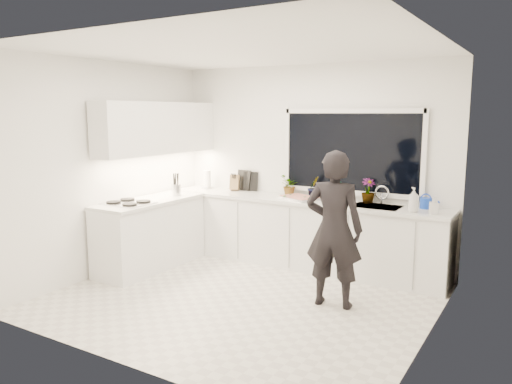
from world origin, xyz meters
The scene contains 25 objects.
floor centered at (0.00, 0.00, -0.01)m, with size 4.00×3.50×0.02m, color beige.
wall_back centered at (0.00, 1.76, 1.35)m, with size 4.00×0.02×2.70m, color white.
wall_left centered at (-2.01, 0.00, 1.35)m, with size 0.02×3.50×2.70m, color white.
wall_right centered at (2.01, 0.00, 1.35)m, with size 0.02×3.50×2.70m, color white.
ceiling centered at (0.00, 0.00, 2.71)m, with size 4.00×3.50×0.02m, color white.
window centered at (0.60, 1.73, 1.55)m, with size 1.80×0.02×1.00m, color black.
base_cabinets_back centered at (0.00, 1.45, 0.44)m, with size 3.92×0.58×0.88m, color white.
base_cabinets_left centered at (-1.67, 0.35, 0.44)m, with size 0.58×1.60×0.88m, color white.
countertop_back centered at (0.00, 1.44, 0.90)m, with size 3.94×0.62×0.04m, color silver.
countertop_left centered at (-1.67, 0.35, 0.90)m, with size 0.62×1.60×0.04m, color silver.
upper_cabinets centered at (-1.79, 0.70, 1.85)m, with size 0.34×2.10×0.70m, color white.
sink centered at (1.05, 1.45, 0.87)m, with size 0.58×0.42×0.14m, color silver.
faucet centered at (1.05, 1.65, 1.03)m, with size 0.03×0.03×0.22m, color silver.
stovetop centered at (-1.69, 0.00, 0.94)m, with size 0.56×0.48×0.03m, color black.
person centered at (0.94, 0.35, 0.84)m, with size 0.61×0.40×1.68m, color black.
pizza_tray centered at (0.01, 1.42, 0.94)m, with size 0.50×0.37×0.03m, color #BCBCC1.
pizza centered at (0.01, 1.42, 0.95)m, with size 0.46×0.33×0.01m, color red.
watering_can centered at (1.60, 1.61, 0.98)m, with size 0.14×0.14×0.13m, color blue.
paper_towel_roll centered at (-1.61, 1.55, 1.05)m, with size 0.11×0.11×0.26m, color white.
knife_block centered at (-1.14, 1.59, 1.03)m, with size 0.13×0.10×0.22m, color #9A6747.
utensil_crock centered at (-1.58, 0.80, 1.00)m, with size 0.13×0.13×0.16m, color #AFAEB3.
picture_frame_large centered at (-0.92, 1.69, 1.06)m, with size 0.22×0.02×0.28m, color black.
picture_frame_small centered at (-1.04, 1.69, 1.07)m, with size 0.25×0.02×0.30m, color black.
herb_plants centered at (0.22, 1.61, 1.07)m, with size 1.37×0.26×0.32m.
soap_bottles centered at (1.60, 1.30, 1.05)m, with size 0.37×0.16×0.29m.
Camera 1 is at (2.89, -4.48, 2.06)m, focal length 35.00 mm.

